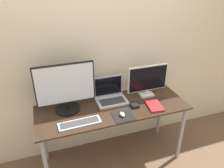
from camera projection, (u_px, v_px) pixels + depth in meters
The scene contains 10 objects.
wall_back at pixel (102, 52), 2.44m from camera, with size 7.00×0.05×2.50m.
desk at pixel (113, 114), 2.41m from camera, with size 1.64×0.60×0.75m.
monitor_left at pixel (66, 88), 2.20m from camera, with size 0.60×0.26×0.52m.
monitor_right at pixel (148, 80), 2.49m from camera, with size 0.48×0.11×0.38m.
laptop at pixel (110, 95), 2.48m from camera, with size 0.34×0.26×0.26m.
keyboard at pixel (80, 123), 2.11m from camera, with size 0.41×0.13×0.02m.
mousepad at pixel (123, 116), 2.22m from camera, with size 0.21×0.20×0.00m.
mouse at pixel (122, 114), 2.21m from camera, with size 0.05×0.07×0.04m.
book at pixel (154, 106), 2.37m from camera, with size 0.18×0.24×0.02m.
power_brick at pixel (134, 105), 2.37m from camera, with size 0.08×0.10×0.03m.
Camera 1 is at (-0.65, -1.57, 2.08)m, focal length 35.00 mm.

